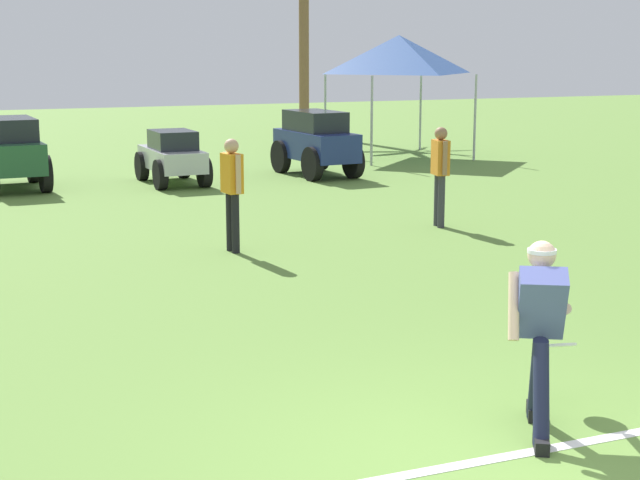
{
  "coord_description": "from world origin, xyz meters",
  "views": [
    {
      "loc": [
        -3.48,
        -5.09,
        2.8
      ],
      "look_at": [
        0.18,
        3.71,
        0.9
      ],
      "focal_mm": 55.0,
      "sensor_mm": 36.0,
      "label": 1
    }
  ],
  "objects_px": {
    "teammate_midfield": "(440,167)",
    "parked_car_slot_c": "(172,156)",
    "teammate_near_sideline": "(232,184)",
    "event_tent": "(399,54)",
    "parked_car_slot_d": "(316,141)",
    "palm_tree_far_right": "(304,17)",
    "parked_car_slot_b": "(12,151)",
    "frisbee_in_flight": "(559,345)",
    "frisbee_thrower": "(541,326)"
  },
  "relations": [
    {
      "from": "frisbee_thrower",
      "to": "parked_car_slot_c",
      "type": "height_order",
      "value": "frisbee_thrower"
    },
    {
      "from": "teammate_near_sideline",
      "to": "event_tent",
      "type": "bearing_deg",
      "value": 52.26
    },
    {
      "from": "parked_car_slot_c",
      "to": "event_tent",
      "type": "height_order",
      "value": "event_tent"
    },
    {
      "from": "parked_car_slot_c",
      "to": "teammate_midfield",
      "type": "bearing_deg",
      "value": -67.23
    },
    {
      "from": "parked_car_slot_b",
      "to": "parked_car_slot_c",
      "type": "xyz_separation_m",
      "value": [
        3.08,
        -0.54,
        -0.18
      ]
    },
    {
      "from": "frisbee_in_flight",
      "to": "palm_tree_far_right",
      "type": "xyz_separation_m",
      "value": [
        6.94,
        22.96,
        3.17
      ]
    },
    {
      "from": "teammate_near_sideline",
      "to": "parked_car_slot_d",
      "type": "xyz_separation_m",
      "value": [
        4.12,
        7.03,
        -0.2
      ]
    },
    {
      "from": "frisbee_in_flight",
      "to": "parked_car_slot_c",
      "type": "height_order",
      "value": "parked_car_slot_c"
    },
    {
      "from": "frisbee_in_flight",
      "to": "parked_car_slot_c",
      "type": "distance_m",
      "value": 13.5
    },
    {
      "from": "frisbee_thrower",
      "to": "parked_car_slot_d",
      "type": "relative_size",
      "value": 0.57
    },
    {
      "from": "event_tent",
      "to": "palm_tree_far_right",
      "type": "bearing_deg",
      "value": 88.75
    },
    {
      "from": "parked_car_slot_b",
      "to": "parked_car_slot_c",
      "type": "relative_size",
      "value": 1.08
    },
    {
      "from": "event_tent",
      "to": "parked_car_slot_b",
      "type": "bearing_deg",
      "value": -167.71
    },
    {
      "from": "parked_car_slot_b",
      "to": "parked_car_slot_c",
      "type": "bearing_deg",
      "value": -10.0
    },
    {
      "from": "parked_car_slot_c",
      "to": "palm_tree_far_right",
      "type": "height_order",
      "value": "palm_tree_far_right"
    },
    {
      "from": "teammate_midfield",
      "to": "event_tent",
      "type": "height_order",
      "value": "event_tent"
    },
    {
      "from": "teammate_midfield",
      "to": "parked_car_slot_c",
      "type": "distance_m",
      "value": 6.89
    },
    {
      "from": "parked_car_slot_d",
      "to": "palm_tree_far_right",
      "type": "relative_size",
      "value": 0.41
    },
    {
      "from": "teammate_midfield",
      "to": "parked_car_slot_d",
      "type": "relative_size",
      "value": 0.64
    },
    {
      "from": "parked_car_slot_b",
      "to": "palm_tree_far_right",
      "type": "bearing_deg",
      "value": 42.49
    },
    {
      "from": "teammate_midfield",
      "to": "palm_tree_far_right",
      "type": "distance_m",
      "value": 16.53
    },
    {
      "from": "frisbee_thrower",
      "to": "parked_car_slot_b",
      "type": "xyz_separation_m",
      "value": [
        -2.35,
        14.4,
        -0.05
      ]
    },
    {
      "from": "teammate_midfield",
      "to": "frisbee_thrower",
      "type": "bearing_deg",
      "value": -114.32
    },
    {
      "from": "frisbee_thrower",
      "to": "parked_car_slot_d",
      "type": "xyz_separation_m",
      "value": [
        3.95,
        13.95,
        -0.05
      ]
    },
    {
      "from": "frisbee_thrower",
      "to": "palm_tree_far_right",
      "type": "bearing_deg",
      "value": 72.43
    },
    {
      "from": "teammate_midfield",
      "to": "event_tent",
      "type": "xyz_separation_m",
      "value": [
        3.84,
        8.98,
        1.63
      ]
    },
    {
      "from": "teammate_midfield",
      "to": "parked_car_slot_d",
      "type": "bearing_deg",
      "value": 85.07
    },
    {
      "from": "frisbee_thrower",
      "to": "event_tent",
      "type": "height_order",
      "value": "event_tent"
    },
    {
      "from": "teammate_near_sideline",
      "to": "palm_tree_far_right",
      "type": "bearing_deg",
      "value": 65.27
    },
    {
      "from": "palm_tree_far_right",
      "to": "parked_car_slot_d",
      "type": "bearing_deg",
      "value": -110.13
    },
    {
      "from": "frisbee_in_flight",
      "to": "teammate_near_sideline",
      "type": "bearing_deg",
      "value": 95.29
    },
    {
      "from": "frisbee_in_flight",
      "to": "teammate_near_sideline",
      "type": "relative_size",
      "value": 0.21
    },
    {
      "from": "frisbee_thrower",
      "to": "teammate_near_sideline",
      "type": "relative_size",
      "value": 0.89
    },
    {
      "from": "teammate_near_sideline",
      "to": "parked_car_slot_b",
      "type": "height_order",
      "value": "teammate_near_sideline"
    },
    {
      "from": "parked_car_slot_d",
      "to": "frisbee_in_flight",
      "type": "bearing_deg",
      "value": -104.48
    },
    {
      "from": "palm_tree_far_right",
      "to": "event_tent",
      "type": "relative_size",
      "value": 1.93
    },
    {
      "from": "parked_car_slot_d",
      "to": "parked_car_slot_b",
      "type": "bearing_deg",
      "value": 175.97
    },
    {
      "from": "teammate_midfield",
      "to": "parked_car_slot_b",
      "type": "bearing_deg",
      "value": 129.83
    },
    {
      "from": "parked_car_slot_c",
      "to": "parked_car_slot_d",
      "type": "xyz_separation_m",
      "value": [
        3.22,
        0.1,
        0.18
      ]
    },
    {
      "from": "palm_tree_far_right",
      "to": "frisbee_thrower",
      "type": "bearing_deg",
      "value": -107.57
    },
    {
      "from": "parked_car_slot_d",
      "to": "palm_tree_far_right",
      "type": "bearing_deg",
      "value": 69.87
    },
    {
      "from": "parked_car_slot_c",
      "to": "event_tent",
      "type": "relative_size",
      "value": 0.73
    },
    {
      "from": "parked_car_slot_c",
      "to": "palm_tree_far_right",
      "type": "distance_m",
      "value": 11.97
    },
    {
      "from": "frisbee_thrower",
      "to": "teammate_midfield",
      "type": "bearing_deg",
      "value": 65.68
    },
    {
      "from": "frisbee_in_flight",
      "to": "frisbee_thrower",
      "type": "bearing_deg",
      "value": -140.78
    },
    {
      "from": "parked_car_slot_c",
      "to": "frisbee_in_flight",
      "type": "bearing_deg",
      "value": -91.24
    },
    {
      "from": "parked_car_slot_b",
      "to": "event_tent",
      "type": "height_order",
      "value": "event_tent"
    },
    {
      "from": "teammate_near_sideline",
      "to": "parked_car_slot_c",
      "type": "relative_size",
      "value": 0.7
    },
    {
      "from": "teammate_near_sideline",
      "to": "parked_car_slot_d",
      "type": "relative_size",
      "value": 0.64
    },
    {
      "from": "palm_tree_far_right",
      "to": "frisbee_in_flight",
      "type": "bearing_deg",
      "value": -106.83
    }
  ]
}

